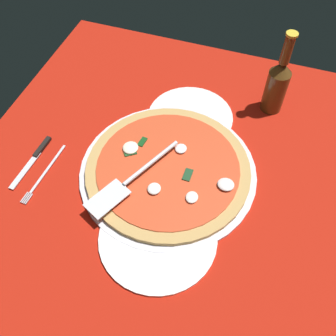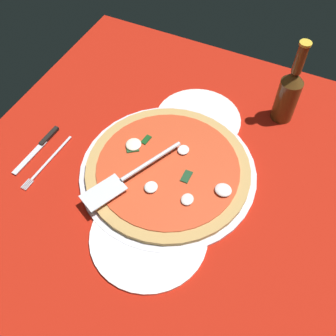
# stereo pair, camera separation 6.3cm
# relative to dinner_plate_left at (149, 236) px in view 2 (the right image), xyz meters

# --- Properties ---
(ground_plane) EXTENTS (1.08, 1.08, 0.01)m
(ground_plane) POSITION_rel_dinner_plate_left_xyz_m (0.15, -0.01, -0.01)
(ground_plane) COLOR #AD1A0D
(checker_pattern) EXTENTS (1.08, 1.08, 0.00)m
(checker_pattern) POSITION_rel_dinner_plate_left_xyz_m (0.15, -0.01, -0.01)
(checker_pattern) COLOR silver
(checker_pattern) RESTS_ON ground_plane
(pizza_pan) EXTENTS (0.43, 0.43, 0.01)m
(pizza_pan) POSITION_rel_dinner_plate_left_xyz_m (0.17, 0.04, 0.00)
(pizza_pan) COLOR silver
(pizza_pan) RESTS_ON ground_plane
(dinner_plate_left) EXTENTS (0.26, 0.26, 0.01)m
(dinner_plate_left) POSITION_rel_dinner_plate_left_xyz_m (0.00, 0.00, 0.00)
(dinner_plate_left) COLOR white
(dinner_plate_left) RESTS_ON ground_plane
(dinner_plate_right) EXTENTS (0.23, 0.23, 0.01)m
(dinner_plate_right) POSITION_rel_dinner_plate_left_xyz_m (0.37, 0.04, 0.00)
(dinner_plate_right) COLOR white
(dinner_plate_right) RESTS_ON ground_plane
(pizza) EXTENTS (0.40, 0.40, 0.03)m
(pizza) POSITION_rel_dinner_plate_left_xyz_m (0.17, 0.04, 0.01)
(pizza) COLOR tan
(pizza) RESTS_ON pizza_pan
(pizza_server) EXTENTS (0.26, 0.15, 0.01)m
(pizza_server) POSITION_rel_dinner_plate_left_xyz_m (0.10, 0.10, 0.04)
(pizza_server) COLOR silver
(pizza_server) RESTS_ON pizza
(place_setting_far) EXTENTS (0.20, 0.12, 0.01)m
(place_setting_far) POSITION_rel_dinner_plate_left_xyz_m (0.09, 0.34, -0.00)
(place_setting_far) COLOR white
(place_setting_far) RESTS_ON ground_plane
(beer_bottle) EXTENTS (0.06, 0.06, 0.24)m
(beer_bottle) POSITION_rel_dinner_plate_left_xyz_m (0.48, -0.16, 0.09)
(beer_bottle) COLOR #543716
(beer_bottle) RESTS_ON ground_plane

